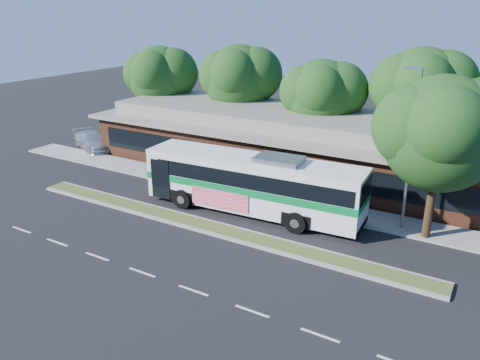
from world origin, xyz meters
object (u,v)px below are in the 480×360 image
Objects in this scene: transit_bus at (253,180)px; lamp_post at (411,146)px; sidewalk_tree at (451,132)px; sedan at (93,141)px.

lamp_post is at bearing 11.30° from transit_bus.
transit_bus is (-8.38, -2.20, -2.78)m from lamp_post.
lamp_post is 0.66× the size of transit_bus.
sidewalk_tree is at bearing -9.51° from lamp_post.
sidewalk_tree is at bearing 7.03° from transit_bus.
sedan is 29.73m from sidewalk_tree.
lamp_post reaches higher than transit_bus.
transit_bus reaches higher than sedan.
lamp_post reaches higher than sidewalk_tree.
lamp_post reaches higher than sedan.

